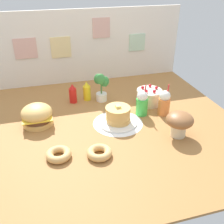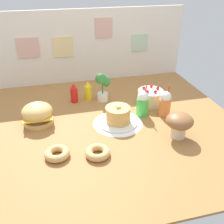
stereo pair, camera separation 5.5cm
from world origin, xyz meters
The scene contains 14 objects.
ground_plane centered at (0.00, 0.00, -0.01)m, with size 2.40×2.16×0.02m, color #9E6B38.
back_wall centered at (0.00, 1.07, 0.42)m, with size 2.40×0.04×0.84m.
doily_mat centered at (0.11, 0.00, 0.00)m, with size 0.45×0.45×0.00m, color white.
burger centered at (-0.58, 0.18, 0.09)m, with size 0.27×0.27×0.20m.
pancake_stack centered at (0.11, 0.00, 0.07)m, with size 0.35×0.35×0.18m.
layer_cake centered at (0.53, 0.28, 0.08)m, with size 0.25×0.25×0.19m.
ketchup_bottle centered at (-0.21, 0.53, 0.09)m, with size 0.08×0.08×0.20m.
mustard_bottle centered at (-0.06, 0.55, 0.09)m, with size 0.08×0.08×0.20m.
cream_soda_cup centered at (0.38, 0.10, 0.12)m, with size 0.11×0.11×0.31m.
orange_float_cup centered at (0.58, 0.05, 0.12)m, with size 0.11×0.11×0.31m.
donut_pink_glaze centered at (-0.45, -0.34, 0.03)m, with size 0.19×0.19×0.06m.
donut_chocolate centered at (-0.15, -0.40, 0.03)m, with size 0.19×0.19×0.06m.
potted_plant centered at (0.08, 0.48, 0.17)m, with size 0.15×0.12×0.31m.
mushroom_stool centered at (0.54, -0.32, 0.13)m, with size 0.22×0.22×0.21m.
Camera 2 is at (-0.43, -1.93, 1.25)m, focal length 41.84 mm.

